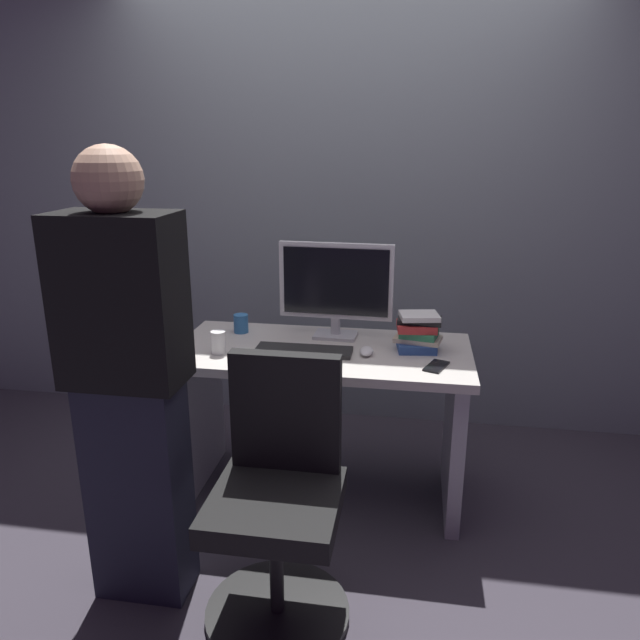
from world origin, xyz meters
name	(u,v)px	position (x,y,z in m)	size (l,w,h in m)	color
ground_plane	(322,490)	(0.00, 0.00, 0.00)	(9.00, 9.00, 0.00)	#3D3842
wall_back	(348,167)	(0.00, 0.91, 1.50)	(6.40, 0.10, 3.00)	gray
desk	(322,395)	(0.00, 0.00, 0.51)	(1.35, 0.65, 0.74)	beige
office_chair	(279,504)	(-0.03, -0.76, 0.43)	(0.52, 0.52, 0.94)	black
person_at_desk	(129,384)	(-0.56, -0.75, 0.84)	(0.40, 0.24, 1.64)	#262838
monitor	(336,285)	(0.04, 0.17, 1.00)	(0.54, 0.15, 0.46)	silver
keyboard	(304,350)	(-0.07, -0.07, 0.75)	(0.43, 0.13, 0.02)	#262626
mouse	(367,351)	(0.21, -0.05, 0.76)	(0.06, 0.10, 0.03)	white
cup_near_keyboard	(218,342)	(-0.44, -0.14, 0.79)	(0.07, 0.07, 0.10)	silver
cup_by_monitor	(241,323)	(-0.43, 0.17, 0.78)	(0.07, 0.07, 0.09)	#3372B2
book_stack	(418,332)	(0.43, 0.05, 0.82)	(0.22, 0.17, 0.17)	#3359A5
cell_phone	(436,366)	(0.51, -0.15, 0.74)	(0.07, 0.14, 0.01)	black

